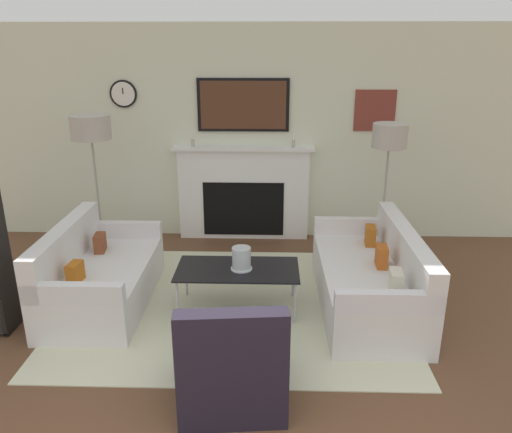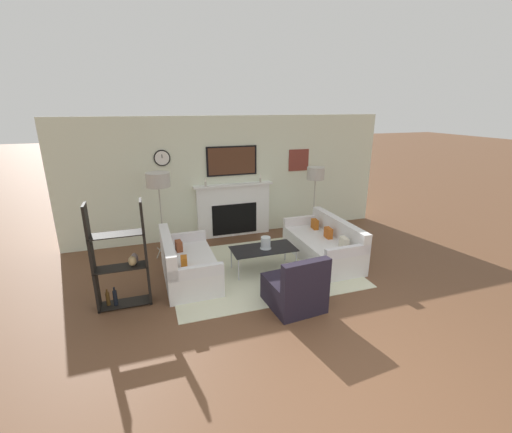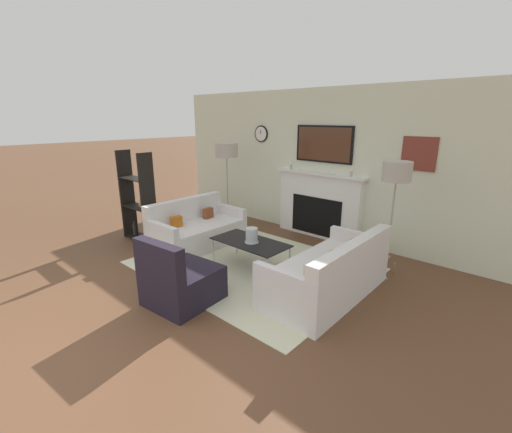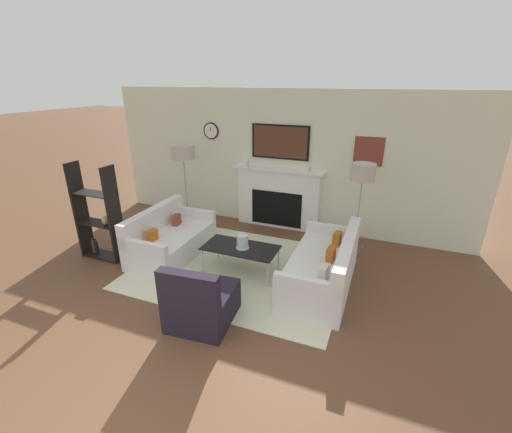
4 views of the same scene
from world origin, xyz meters
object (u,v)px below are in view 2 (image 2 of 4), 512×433
at_px(shelf_unit, 121,260).
at_px(armchair, 295,290).
at_px(hurricane_candle, 266,243).
at_px(couch_right, 324,245).
at_px(floor_lamp_left, 158,181).
at_px(couch_left, 187,265).
at_px(floor_lamp_right, 316,174).
at_px(coffee_table, 263,250).

bearing_deg(shelf_unit, armchair, -19.77).
xyz_separation_m(armchair, hurricane_candle, (-0.00, 1.28, 0.25)).
xyz_separation_m(couch_right, floor_lamp_left, (-2.97, 1.07, 1.28)).
relative_size(couch_left, shelf_unit, 0.99).
distance_m(couch_left, shelf_unit, 1.21).
height_order(armchair, shelf_unit, shelf_unit).
bearing_deg(armchair, hurricane_candle, 90.19).
distance_m(floor_lamp_left, floor_lamp_right, 3.29).
xyz_separation_m(coffee_table, floor_lamp_left, (-1.69, 1.15, 1.15)).
xyz_separation_m(coffee_table, floor_lamp_right, (1.60, 1.15, 1.07)).
distance_m(floor_lamp_left, shelf_unit, 1.90).
distance_m(couch_right, hurricane_candle, 1.28).
height_order(floor_lamp_right, shelf_unit, floor_lamp_right).
relative_size(couch_right, armchair, 2.14).
height_order(coffee_table, floor_lamp_left, floor_lamp_left).
bearing_deg(shelf_unit, floor_lamp_right, 21.64).
bearing_deg(couch_right, coffee_table, -176.20).
height_order(couch_right, shelf_unit, shelf_unit).
bearing_deg(hurricane_candle, armchair, -89.81).
height_order(floor_lamp_left, floor_lamp_right, floor_lamp_left).
bearing_deg(floor_lamp_left, hurricane_candle, -33.93).
bearing_deg(hurricane_candle, shelf_unit, -170.21).
bearing_deg(coffee_table, armchair, -88.14).
relative_size(couch_right, hurricane_candle, 8.49).
xyz_separation_m(couch_left, hurricane_candle, (1.42, -0.09, 0.25)).
distance_m(couch_right, shelf_unit, 3.72).
relative_size(floor_lamp_left, shelf_unit, 1.06).
distance_m(couch_left, couch_right, 2.67).
xyz_separation_m(coffee_table, shelf_unit, (-2.37, -0.42, 0.33)).
xyz_separation_m(hurricane_candle, shelf_unit, (-2.41, -0.42, 0.21)).
bearing_deg(floor_lamp_left, floor_lamp_right, 0.00).
relative_size(couch_left, armchair, 1.86).
bearing_deg(hurricane_candle, coffee_table, 167.53).
distance_m(hurricane_candle, floor_lamp_left, 2.32).
xyz_separation_m(couch_right, coffee_table, (-1.29, -0.09, 0.12)).
bearing_deg(armchair, couch_left, 135.91).
relative_size(armchair, floor_lamp_left, 0.50).
relative_size(couch_right, coffee_table, 1.59).
relative_size(coffee_table, floor_lamp_left, 0.68).
bearing_deg(armchair, coffee_table, 91.86).
bearing_deg(floor_lamp_right, coffee_table, -144.25).
xyz_separation_m(hurricane_candle, floor_lamp_right, (1.56, 1.16, 0.95)).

